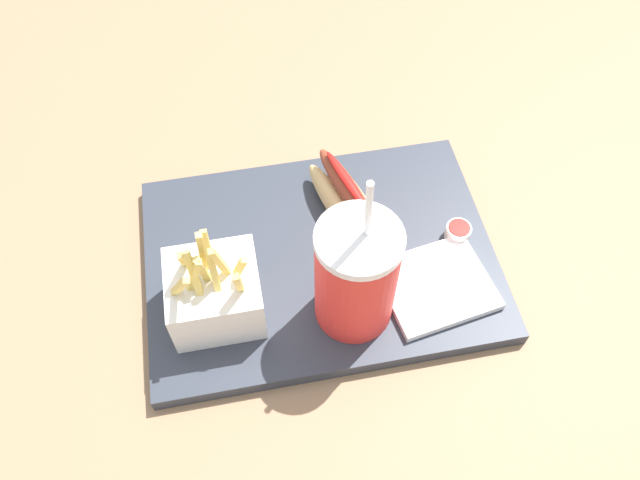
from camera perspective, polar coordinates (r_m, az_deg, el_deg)
ground_plane at (r=0.80m, az=0.00°, el=-2.41°), size 2.40×2.40×0.02m
food_tray at (r=0.78m, az=0.00°, el=-1.64°), size 0.42×0.31×0.02m
soda_cup at (r=0.67m, az=3.27°, el=-3.24°), size 0.09×0.09×0.23m
fries_basket at (r=0.71m, az=-9.45°, el=-4.68°), size 0.10×0.10×0.14m
hot_dog_1 at (r=0.79m, az=2.37°, el=3.65°), size 0.09×0.16×0.07m
ketchup_cup_1 at (r=0.80m, az=12.32°, el=0.75°), size 0.03×0.03×0.02m
napkin_stack at (r=0.76m, az=10.42°, el=-4.03°), size 0.14×0.13×0.01m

